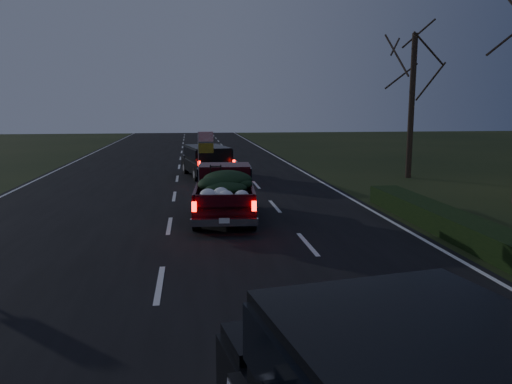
{
  "coord_description": "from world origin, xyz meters",
  "views": [
    {
      "loc": [
        0.66,
        -9.62,
        3.48
      ],
      "look_at": [
        2.35,
        3.12,
        1.3
      ],
      "focal_mm": 35.0,
      "sensor_mm": 36.0,
      "label": 1
    }
  ],
  "objects": [
    {
      "name": "ground",
      "position": [
        0.0,
        0.0,
        0.0
      ],
      "size": [
        120.0,
        120.0,
        0.0
      ],
      "primitive_type": "plane",
      "color": "black",
      "rests_on": "ground"
    },
    {
      "name": "road_asphalt",
      "position": [
        0.0,
        0.0,
        0.01
      ],
      "size": [
        14.0,
        120.0,
        0.02
      ],
      "primitive_type": "cube",
      "color": "black",
      "rests_on": "ground"
    },
    {
      "name": "hedge_row",
      "position": [
        7.8,
        3.0,
        0.3
      ],
      "size": [
        1.0,
        10.0,
        0.6
      ],
      "primitive_type": "cube",
      "color": "black",
      "rests_on": "ground"
    },
    {
      "name": "bare_tree_far",
      "position": [
        11.5,
        14.0,
        5.23
      ],
      "size": [
        3.6,
        3.6,
        7.0
      ],
      "color": "black",
      "rests_on": "ground"
    },
    {
      "name": "pickup_truck",
      "position": [
        1.72,
        5.98,
        0.92
      ],
      "size": [
        2.12,
        4.78,
        2.44
      ],
      "rotation": [
        0.0,
        0.0,
        -0.07
      ],
      "color": "#32060E",
      "rests_on": "ground"
    },
    {
      "name": "lead_suv",
      "position": [
        1.5,
        15.52,
        0.96
      ],
      "size": [
        2.62,
        4.69,
        1.27
      ],
      "rotation": [
        0.0,
        0.0,
        0.18
      ],
      "color": "black",
      "rests_on": "ground"
    }
  ]
}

